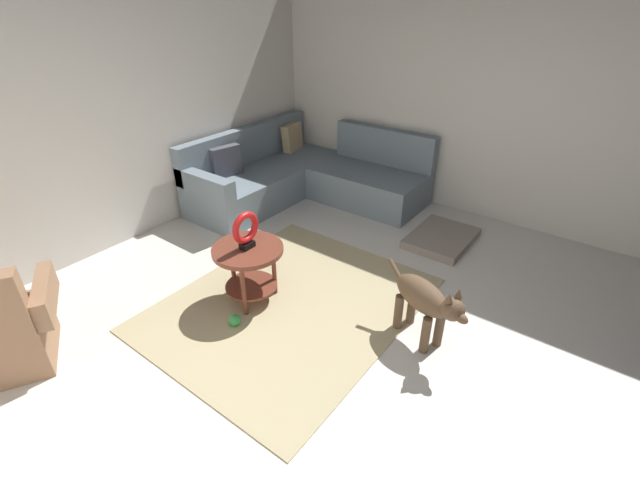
{
  "coord_description": "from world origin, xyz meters",
  "views": [
    {
      "loc": [
        -2.12,
        -1.32,
        2.4
      ],
      "look_at": [
        0.45,
        0.6,
        0.55
      ],
      "focal_mm": 24.35,
      "sensor_mm": 36.0,
      "label": 1
    }
  ],
  "objects": [
    {
      "name": "wall_right",
      "position": [
        2.94,
        0.0,
        1.35
      ],
      "size": [
        0.12,
        6.0,
        2.7
      ],
      "primitive_type": "cube",
      "color": "silver",
      "rests_on": "ground_plane"
    },
    {
      "name": "side_table",
      "position": [
        0.0,
        1.02,
        0.42
      ],
      "size": [
        0.6,
        0.6,
        0.54
      ],
      "color": "brown",
      "rests_on": "ground_plane"
    },
    {
      "name": "torus_sculpture",
      "position": [
        0.0,
        1.02,
        0.71
      ],
      "size": [
        0.28,
        0.08,
        0.33
      ],
      "color": "black",
      "rests_on": "side_table"
    },
    {
      "name": "dog_toy_ball",
      "position": [
        -0.33,
        0.89,
        0.05
      ],
      "size": [
        0.1,
        0.1,
        0.1
      ],
      "primitive_type": "sphere",
      "color": "green",
      "rests_on": "ground_plane"
    },
    {
      "name": "ground_plane",
      "position": [
        0.0,
        0.0,
        -0.05
      ],
      "size": [
        6.0,
        6.0,
        0.1
      ],
      "primitive_type": "cube",
      "color": "silver"
    },
    {
      "name": "sectional_couch",
      "position": [
        1.99,
        2.02,
        0.29
      ],
      "size": [
        2.2,
        2.25,
        0.88
      ],
      "color": "slate",
      "rests_on": "ground_plane"
    },
    {
      "name": "wall_back",
      "position": [
        0.0,
        2.94,
        1.35
      ],
      "size": [
        6.0,
        0.12,
        2.7
      ],
      "primitive_type": "cube",
      "color": "silver",
      "rests_on": "ground_plane"
    },
    {
      "name": "dog",
      "position": [
        0.43,
        -0.41,
        0.38
      ],
      "size": [
        0.4,
        0.8,
        0.63
      ],
      "rotation": [
        0.0,
        0.0,
        2.75
      ],
      "color": "brown",
      "rests_on": "ground_plane"
    },
    {
      "name": "area_rug",
      "position": [
        0.15,
        0.7,
        0.01
      ],
      "size": [
        2.3,
        1.9,
        0.01
      ],
      "primitive_type": "cube",
      "color": "tan",
      "rests_on": "ground_plane"
    },
    {
      "name": "dog_bed_mat",
      "position": [
        1.98,
        0.08,
        0.04
      ],
      "size": [
        0.8,
        0.6,
        0.09
      ],
      "primitive_type": "cube",
      "color": "gray",
      "rests_on": "ground_plane"
    }
  ]
}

